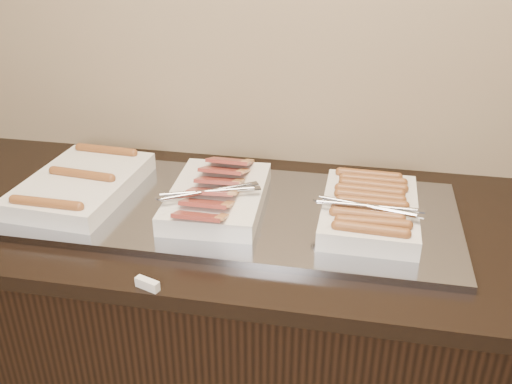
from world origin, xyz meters
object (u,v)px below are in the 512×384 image
counter (231,340)px  dish_left (81,184)px  warming_tray (230,209)px  dish_right (369,208)px  dish_center (217,195)px

counter → dish_left: size_ratio=4.92×
warming_tray → dish_left: dish_left is taller
counter → dish_left: (-0.42, 0.00, 0.49)m
dish_left → dish_right: 0.79m
dish_left → dish_center: bearing=2.9°
counter → warming_tray: warming_tray is taller
counter → dish_right: dish_right is taller
dish_right → dish_left: bearing=-179.6°
warming_tray → dish_center: 0.05m
dish_right → counter: bearing=-179.9°
counter → dish_center: 0.50m
warming_tray → dish_right: dish_right is taller
warming_tray → dish_center: (-0.03, -0.00, 0.04)m
counter → warming_tray: size_ratio=1.72×
dish_center → warming_tray: bearing=4.2°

